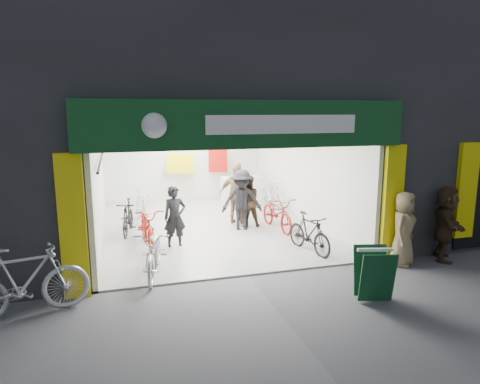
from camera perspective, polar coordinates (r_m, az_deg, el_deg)
name	(u,v)px	position (r m, az deg, el deg)	size (l,w,h in m)	color
ground	(249,276)	(8.84, 1.15, -11.15)	(60.00, 60.00, 0.00)	#56565B
building	(228,76)	(13.28, -1.62, 15.17)	(17.00, 10.27, 8.00)	#232326
bike_left_front	(155,251)	(8.89, -11.27, -7.79)	(0.67, 1.91, 1.00)	silver
bike_left_midfront	(128,217)	(11.92, -14.72, -3.29)	(0.45, 1.58, 0.95)	black
bike_left_midback	(147,226)	(10.77, -12.25, -4.52)	(0.67, 1.92, 1.01)	#9C1B0E
bike_left_back	(141,208)	(12.96, -13.00, -2.04)	(0.46, 1.62, 0.97)	silver
bike_right_front	(309,233)	(10.18, 9.21, -5.47)	(0.45, 1.58, 0.95)	black
bike_right_mid	(277,213)	(12.00, 5.00, -2.84)	(0.64, 1.83, 0.96)	#9C0F0E
bike_right_back	(271,194)	(14.36, 4.21, -0.33)	(0.51, 1.79, 1.08)	silver
parked_bike	(24,282)	(7.83, -26.80, -10.62)	(0.56, 2.00, 1.20)	#B0B1B5
customer_a	(175,217)	(10.47, -8.68, -3.36)	(0.56, 0.37, 1.53)	black
customer_b	(248,202)	(12.17, 1.03, -1.28)	(0.74, 0.57, 1.51)	#39281A
customer_c	(242,201)	(11.78, 0.25, -1.17)	(1.11, 0.64, 1.72)	black
customer_d	(238,194)	(12.44, -0.33, -0.26)	(1.07, 0.45, 1.83)	#8B6C51
pedestrian_near	(403,229)	(9.86, 20.93, -4.60)	(0.79, 0.51, 1.62)	#8A7450
pedestrian_far	(445,224)	(10.54, 25.72, -3.81)	(1.56, 0.50, 1.68)	#3D2C1C
sandwich_board	(374,273)	(7.98, 17.42, -10.23)	(0.73, 0.74, 0.92)	#0E3A1D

